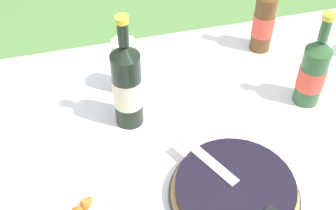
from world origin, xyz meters
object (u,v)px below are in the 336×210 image
Objects in this scene: cup_stack at (125,66)px; juice_bottle_red at (127,85)px; cider_bottle_green at (313,71)px; berry_tart at (234,192)px; serving_knife at (245,191)px; cider_bottle_amber at (264,18)px.

juice_bottle_red is at bearing -96.93° from cup_stack.
cider_bottle_green is 0.86× the size of juice_bottle_red.
juice_bottle_red reaches higher than berry_tart.
cider_bottle_green is at bearing -72.88° from serving_knife.
cider_bottle_amber reaches higher than berry_tart.
cider_bottle_amber is at bearing 61.99° from berry_tart.
cider_bottle_amber is 0.53m from juice_bottle_red.
cup_stack is at bearing 83.07° from juice_bottle_red.
berry_tart is 0.43m from cider_bottle_green.
cider_bottle_amber is at bearing 97.96° from cider_bottle_green.
cider_bottle_green is at bearing -5.19° from juice_bottle_red.
cider_bottle_green is at bearing 40.19° from berry_tart.
juice_bottle_red is at bearing 121.26° from berry_tart.
juice_bottle_red is at bearing 4.09° from serving_knife.
berry_tart is 1.03× the size of cider_bottle_amber.
berry_tart is 0.05m from serving_knife.
cider_bottle_amber reaches higher than cider_bottle_green.
serving_knife is at bearing -68.26° from cup_stack.
berry_tart is 0.62m from cider_bottle_amber.
cup_stack is at bearing 111.43° from berry_tart.
cup_stack reaches higher than berry_tart.
serving_knife is 1.96× the size of cup_stack.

